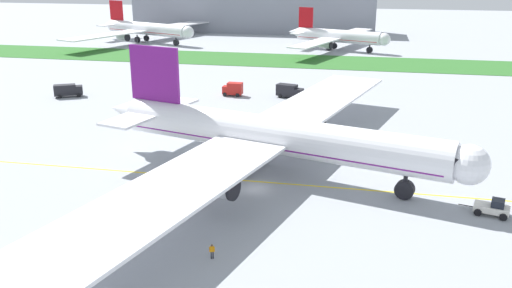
% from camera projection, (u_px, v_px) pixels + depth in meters
% --- Properties ---
extents(ground_plane, '(600.00, 600.00, 0.00)m').
position_uv_depth(ground_plane, '(254.00, 188.00, 74.53)').
color(ground_plane, '#9399A0').
rests_on(ground_plane, ground).
extents(apron_taxi_line, '(280.00, 0.36, 0.01)m').
position_uv_depth(apron_taxi_line, '(258.00, 182.00, 76.82)').
color(apron_taxi_line, yellow).
rests_on(apron_taxi_line, ground).
extents(grass_median_strip, '(320.00, 24.00, 0.10)m').
position_uv_depth(grass_median_strip, '(320.00, 62.00, 167.22)').
color(grass_median_strip, '#2D6628').
rests_on(grass_median_strip, ground).
extents(airliner_foreground, '(56.78, 92.90, 17.08)m').
position_uv_depth(airliner_foreground, '(269.00, 135.00, 78.02)').
color(airliner_foreground, white).
rests_on(airliner_foreground, ground).
extents(pushback_tug, '(5.95, 3.36, 2.12)m').
position_uv_depth(pushback_tug, '(493.00, 208.00, 66.47)').
color(pushback_tug, white).
rests_on(pushback_tug, ground).
extents(ground_crew_wingwalker_port, '(0.56, 0.37, 1.67)m').
position_uv_depth(ground_crew_wingwalker_port, '(212.00, 250.00, 56.66)').
color(ground_crew_wingwalker_port, black).
rests_on(ground_crew_wingwalker_port, ground).
extents(traffic_cone_port_wing, '(0.36, 0.36, 0.58)m').
position_uv_depth(traffic_cone_port_wing, '(73.00, 220.00, 64.84)').
color(traffic_cone_port_wing, '#F2590C').
rests_on(traffic_cone_port_wing, ground).
extents(service_truck_baggage_loader, '(4.53, 2.45, 3.05)m').
position_uv_depth(service_truck_baggage_loader, '(233.00, 89.00, 124.89)').
color(service_truck_baggage_loader, '#B21E19').
rests_on(service_truck_baggage_loader, ground).
extents(service_truck_fuel_bowser, '(6.43, 4.64, 2.84)m').
position_uv_depth(service_truck_fuel_bowser, '(68.00, 90.00, 123.94)').
color(service_truck_fuel_bowser, black).
rests_on(service_truck_fuel_bowser, ground).
extents(service_truck_catering_van, '(6.36, 3.86, 3.00)m').
position_uv_depth(service_truck_catering_van, '(289.00, 91.00, 123.13)').
color(service_truck_catering_van, black).
rests_on(service_truck_catering_van, ground).
extents(parked_airliner_far_left, '(42.89, 69.56, 14.74)m').
position_uv_depth(parked_airliner_far_left, '(146.00, 29.00, 205.54)').
color(parked_airliner_far_left, white).
rests_on(parked_airliner_far_left, ground).
extents(parked_airliner_far_centre, '(35.91, 56.75, 13.92)m').
position_uv_depth(parked_airliner_far_centre, '(337.00, 36.00, 187.45)').
color(parked_airliner_far_centre, white).
rests_on(parked_airliner_far_centre, ground).
extents(terminal_building, '(103.08, 20.00, 18.00)m').
position_uv_depth(terminal_building, '(254.00, 10.00, 236.14)').
color(terminal_building, gray).
rests_on(terminal_building, ground).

